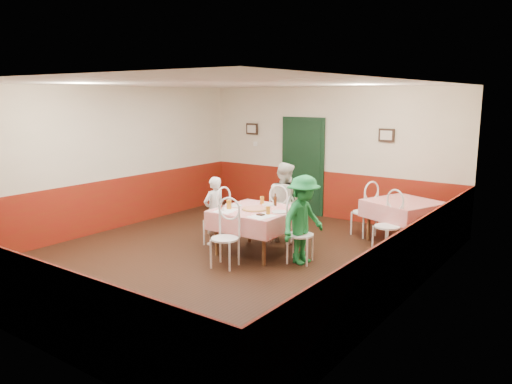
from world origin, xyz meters
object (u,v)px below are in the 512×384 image
Objects in this scene: diner_far at (284,202)px; diner_right at (303,220)px; main_table at (256,231)px; second_table at (403,222)px; glass_a at (229,204)px; glass_b at (268,210)px; chair_second_a at (364,212)px; beer_bottle at (275,200)px; chair_second_b at (387,227)px; diner_left at (214,211)px; glass_c at (262,200)px; wallet at (261,215)px; chair_left at (217,220)px; pizza at (255,209)px; chair_near at (225,239)px; chair_right at (300,235)px; chair_far at (283,217)px.

diner_far is 1.02× the size of diner_right.
main_table is 0.96m from diner_far.
glass_a is at bearing -132.82° from second_table.
glass_a reaches higher than glass_b.
chair_second_a is 2.07m from diner_right.
beer_bottle reaches higher than chair_second_a.
diner_left is (-2.68, -1.34, 0.16)m from chair_second_b.
diner_right is at bearing 101.38° from diner_left.
glass_b is at bearing 4.92° from chair_second_a.
glass_c is 1.10m from diner_right.
diner_right reaches higher than second_table.
wallet is at bearing 86.34° from diner_left.
beer_bottle is at bearing 115.53° from chair_left.
diner_left reaches higher than glass_b.
glass_c is at bearing 121.10° from chair_left.
main_table is 0.64m from beer_bottle.
pizza is 0.33× the size of diner_left.
chair_left is 0.92m from pizza.
second_table is 2.25m from diner_right.
chair_near is at bearing -108.06° from chair_second_b.
glass_a is at bearing -122.85° from chair_second_b.
chair_right is 1.76m from diner_left.
diner_right is (0.78, -0.38, -0.15)m from beer_bottle.
beer_bottle is (0.97, 0.42, 0.41)m from chair_left.
pizza is 0.39m from glass_b.
second_table is at bearing -39.00° from chair_right.
chair_near and chair_second_a have the same top height.
chair_left is (-0.85, -0.02, 0.08)m from main_table.
pizza is 3.69× the size of wallet.
chair_far is at bearing -19.64° from chair_second_a.
chair_left reaches higher than main_table.
glass_a reaches higher than pizza.
beer_bottle is 0.75m from wallet.
second_table is 7.39× the size of glass_a.
chair_right is at bearing 34.00° from chair_near.
glass_a is 1.13× the size of glass_c.
beer_bottle is 0.14× the size of diner_right.
chair_left is 8.18× the size of wallet.
chair_left is at bearing -20.98° from chair_second_a.
main_table is 0.62m from glass_b.
beer_bottle reaches higher than second_table.
glass_b is at bearing -111.89° from chair_second_b.
second_table is at bearing 45.19° from beer_bottle.
chair_far is at bearing 106.82° from beer_bottle.
second_table is at bearing 130.74° from chair_left.
chair_second_b is 8.18× the size of wallet.
chair_right is 5.94× the size of glass_a.
main_table is at bearing 34.16° from glass_a.
chair_right is at bearing -114.36° from second_table.
beer_bottle reaches higher than chair_near.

